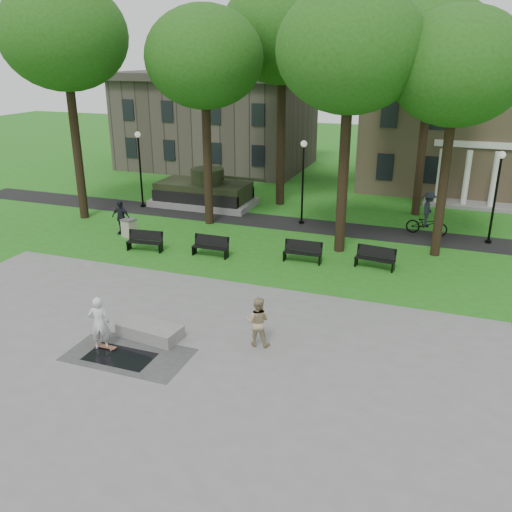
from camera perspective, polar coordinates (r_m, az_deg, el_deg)
The scene contains 27 objects.
ground at distance 20.78m, azimuth -5.80°, elevation -5.79°, with size 120.00×120.00×0.00m, color #246217.
plaza at distance 17.03m, azimuth -13.27°, elevation -12.67°, with size 22.00×16.00×0.02m, color gray.
footpath at distance 31.24m, azimuth 3.77°, elevation 3.41°, with size 44.00×2.60×0.01m, color black.
building_right at distance 42.97m, azimuth 22.82°, elevation 12.52°, with size 17.00×12.00×8.60m.
building_left at distance 47.64m, azimuth -4.05°, elevation 13.75°, with size 15.00×10.00×7.20m, color #4C443D.
tree_0 at distance 32.77m, azimuth -19.56°, elevation 20.93°, with size 6.80×6.80×12.97m.
tree_1 at distance 30.06m, azimuth -5.46°, elevation 20.01°, with size 6.20×6.20×11.63m.
tree_2 at distance 25.64m, azimuth 9.91°, elevation 20.55°, with size 6.60×6.60×12.16m.
tree_3 at distance 26.18m, azimuth 20.45°, elevation 18.05°, with size 6.00×6.00×11.19m.
tree_4 at distance 34.29m, azimuth 2.81°, elevation 22.53°, with size 7.20×7.20×13.50m.
tree_5 at distance 33.23m, azimuth 18.16°, elevation 20.43°, with size 6.40×6.40×12.44m.
lamp_left at distance 34.89m, azimuth -12.13°, elevation 9.53°, with size 0.36×0.36×4.73m.
lamp_mid at distance 30.69m, azimuth 4.96°, elevation 8.44°, with size 0.36×0.36×4.73m.
lamp_right at distance 29.74m, azimuth 23.97°, elevation 6.36°, with size 0.36×0.36×4.73m.
tank_monument at distance 35.06m, azimuth -5.47°, elevation 6.70°, with size 7.45×3.40×2.40m.
puddle at distance 18.28m, azimuth -14.14°, elevation -10.23°, with size 2.20×1.20×0.00m, color black.
concrete_block at distance 19.12m, azimuth -11.10°, elevation -7.75°, with size 2.20×1.00×0.45m, color gray.
skateboard at distance 18.87m, azimuth -15.55°, elevation -9.22°, with size 0.78×0.20×0.07m, color brown.
skateboarder at distance 18.51m, azimuth -16.18°, elevation -6.78°, with size 0.67×0.44×1.84m, color silver.
friend_watching at distance 18.01m, azimuth 0.18°, elevation -6.91°, with size 0.84×0.65×1.72m, color tan.
pedestrian_walker at distance 30.06m, azimuth -14.04°, elevation 3.96°, with size 1.08×0.45×1.84m, color black.
cyclist at distance 30.48m, azimuth 17.62°, elevation 3.90°, with size 2.23×1.29×2.35m.
park_bench_0 at distance 27.32m, azimuth -11.57°, elevation 1.63°, with size 1.84×0.72×1.00m.
park_bench_1 at distance 26.14m, azimuth -4.78°, elevation 1.12°, with size 1.80×0.52×1.00m.
park_bench_2 at distance 25.40m, azimuth 4.96°, elevation 0.53°, with size 1.81×0.57×1.00m.
park_bench_3 at distance 25.14m, azimuth 12.44°, elevation -0.11°, with size 1.84×0.73×1.00m.
trash_bin at distance 29.67m, azimuth -13.22°, elevation 2.93°, with size 0.78×0.78×0.96m.
Camera 1 is at (8.35, -16.67, 9.18)m, focal length 38.00 mm.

